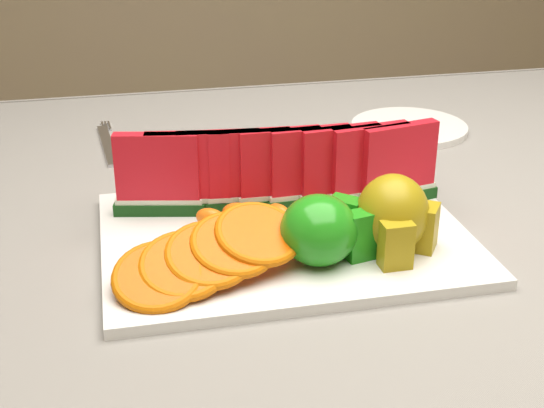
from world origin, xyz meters
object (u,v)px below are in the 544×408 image
at_px(fork, 107,143).
at_px(apple_cluster, 325,230).
at_px(platter, 285,237).
at_px(side_plate, 409,127).
at_px(pear_cluster, 395,216).

bearing_deg(fork, apple_cluster, -63.37).
bearing_deg(apple_cluster, platter, 112.07).
bearing_deg(fork, platter, -62.59).
height_order(apple_cluster, side_plate, apple_cluster).
xyz_separation_m(pear_cluster, side_plate, (0.17, 0.39, -0.05)).
bearing_deg(pear_cluster, fork, 124.50).
relative_size(pear_cluster, side_plate, 0.56).
distance_m(apple_cluster, fork, 0.48).
relative_size(pear_cluster, fork, 0.52).
height_order(platter, apple_cluster, apple_cluster).
relative_size(platter, pear_cluster, 3.92).
height_order(apple_cluster, pear_cluster, pear_cluster).
relative_size(apple_cluster, pear_cluster, 1.13).
bearing_deg(platter, pear_cluster, -30.70).
xyz_separation_m(pear_cluster, fork, (-0.29, 0.42, -0.05)).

